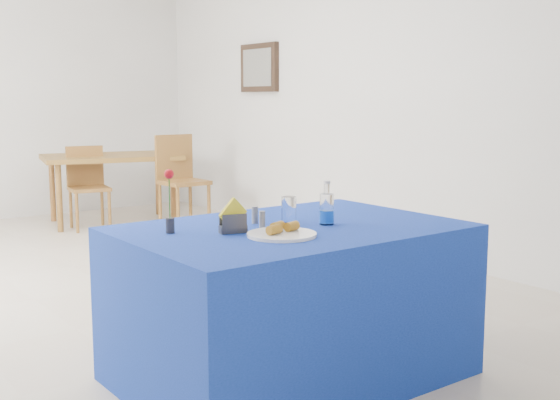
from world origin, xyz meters
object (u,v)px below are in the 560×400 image
object	(u,v)px
plate	(282,235)
blue_table	(291,302)
oak_table	(111,162)
chair_bg_right	(179,174)
water_bottle	(327,210)
chair_bg_left	(87,181)

from	to	relation	value
plate	blue_table	bearing A→B (deg)	43.10
oak_table	chair_bg_right	xyz separation A→B (m)	(0.48, -0.66, -0.11)
blue_table	water_bottle	bearing A→B (deg)	-23.48
oak_table	chair_bg_left	xyz separation A→B (m)	(-0.34, -0.15, -0.18)
plate	chair_bg_right	xyz separation A→B (m)	(1.75, 4.15, -0.20)
chair_bg_right	oak_table	bearing A→B (deg)	124.66
plate	water_bottle	bearing A→B (deg)	16.40
blue_table	chair_bg_right	world-z (taller)	chair_bg_right
water_bottle	plate	bearing A→B (deg)	-163.60
oak_table	chair_bg_left	distance (m)	0.41
chair_bg_left	plate	bearing A→B (deg)	-91.61
plate	oak_table	size ratio (longest dim) A/B	0.19
water_bottle	blue_table	bearing A→B (deg)	156.52
chair_bg_left	chair_bg_right	world-z (taller)	chair_bg_right
blue_table	oak_table	xyz separation A→B (m)	(1.08, 4.64, 0.30)
blue_table	oak_table	size ratio (longest dim) A/B	0.99
oak_table	chair_bg_left	bearing A→B (deg)	-155.95
chair_bg_left	water_bottle	bearing A→B (deg)	-87.54
water_bottle	oak_table	xyz separation A→B (m)	(0.92, 4.71, -0.15)
plate	blue_table	world-z (taller)	plate
oak_table	water_bottle	bearing A→B (deg)	-101.01
water_bottle	chair_bg_left	world-z (taller)	water_bottle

